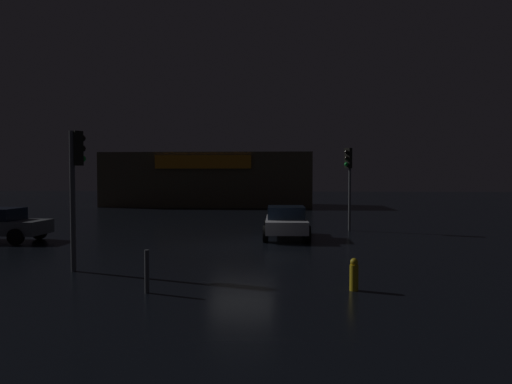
{
  "coord_description": "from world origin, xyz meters",
  "views": [
    {
      "loc": [
        1.68,
        -18.43,
        2.92
      ],
      "look_at": [
        0.16,
        6.76,
        1.95
      ],
      "focal_mm": 32.48,
      "sensor_mm": 36.0,
      "label": 1
    }
  ],
  "objects_px": {
    "traffic_signal_opposite": "(76,173)",
    "fire_hydrant": "(354,275)",
    "car_near": "(286,222)",
    "store_building": "(209,179)",
    "traffic_signal_main": "(349,171)"
  },
  "relations": [
    {
      "from": "traffic_signal_main",
      "to": "store_building",
      "type": "bearing_deg",
      "value": 118.72
    },
    {
      "from": "traffic_signal_opposite",
      "to": "fire_hydrant",
      "type": "xyz_separation_m",
      "value": [
        8.0,
        -1.9,
        -2.54
      ]
    },
    {
      "from": "traffic_signal_main",
      "to": "traffic_signal_opposite",
      "type": "relative_size",
      "value": 1.01
    },
    {
      "from": "car_near",
      "to": "store_building",
      "type": "bearing_deg",
      "value": 108.02
    },
    {
      "from": "fire_hydrant",
      "to": "traffic_signal_opposite",
      "type": "bearing_deg",
      "value": 166.63
    },
    {
      "from": "store_building",
      "to": "fire_hydrant",
      "type": "relative_size",
      "value": 22.95
    },
    {
      "from": "traffic_signal_main",
      "to": "car_near",
      "type": "distance_m",
      "value": 4.96
    },
    {
      "from": "traffic_signal_main",
      "to": "fire_hydrant",
      "type": "xyz_separation_m",
      "value": [
        -1.56,
        -12.36,
        -2.7
      ]
    },
    {
      "from": "store_building",
      "to": "fire_hydrant",
      "type": "height_order",
      "value": "store_building"
    },
    {
      "from": "store_building",
      "to": "car_near",
      "type": "xyz_separation_m",
      "value": [
        7.06,
        -21.7,
        -1.67
      ]
    },
    {
      "from": "store_building",
      "to": "car_near",
      "type": "bearing_deg",
      "value": -71.98
    },
    {
      "from": "car_near",
      "to": "traffic_signal_opposite",
      "type": "bearing_deg",
      "value": -130.23
    },
    {
      "from": "traffic_signal_opposite",
      "to": "fire_hydrant",
      "type": "distance_m",
      "value": 8.6
    },
    {
      "from": "traffic_signal_opposite",
      "to": "car_near",
      "type": "relative_size",
      "value": 1.07
    },
    {
      "from": "car_near",
      "to": "fire_hydrant",
      "type": "xyz_separation_m",
      "value": [
        1.65,
        -9.4,
        -0.36
      ]
    }
  ]
}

